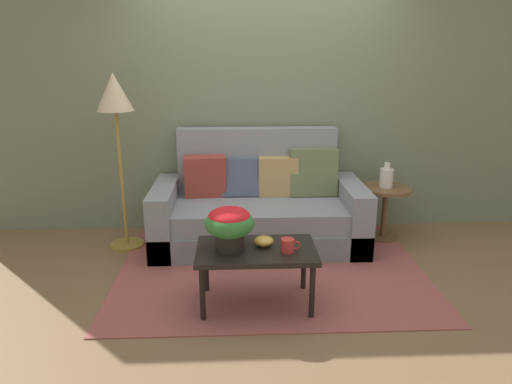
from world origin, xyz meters
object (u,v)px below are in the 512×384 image
object	(u,v)px
coffee_table	(256,255)
table_vase	(386,177)
side_table	(385,203)
snack_bowl	(264,241)
coffee_mug	(288,245)
floor_lamp	(115,107)
potted_plant	(229,224)
couch	(259,209)

from	to	relation	value
coffee_table	table_vase	xyz separation A→B (m)	(1.33, 1.23, 0.23)
side_table	snack_bowl	xyz separation A→B (m)	(-1.28, -1.17, 0.12)
side_table	snack_bowl	bearing A→B (deg)	-137.53
snack_bowl	coffee_mug	bearing A→B (deg)	-33.54
floor_lamp	table_vase	world-z (taller)	floor_lamp
potted_plant	coffee_mug	size ratio (longest dim) A/B	2.53
couch	potted_plant	distance (m)	1.25
floor_lamp	potted_plant	size ratio (longest dim) A/B	4.68
couch	side_table	world-z (taller)	couch
side_table	floor_lamp	bearing A→B (deg)	-177.86
side_table	coffee_table	bearing A→B (deg)	-137.73
potted_plant	coffee_table	bearing A→B (deg)	1.17
side_table	floor_lamp	xyz separation A→B (m)	(-2.54, -0.10, 0.97)
table_vase	floor_lamp	bearing A→B (deg)	-177.50
couch	floor_lamp	size ratio (longest dim) A/B	1.22
snack_bowl	potted_plant	bearing A→B (deg)	-169.21
side_table	floor_lamp	world-z (taller)	floor_lamp
table_vase	snack_bowl	bearing A→B (deg)	-136.96
couch	side_table	distance (m)	1.26
table_vase	side_table	bearing A→B (deg)	-61.12
coffee_table	coffee_mug	xyz separation A→B (m)	(0.22, -0.07, 0.10)
snack_bowl	table_vase	world-z (taller)	table_vase
potted_plant	table_vase	distance (m)	1.96
coffee_mug	coffee_table	bearing A→B (deg)	163.31
snack_bowl	side_table	bearing A→B (deg)	42.47
side_table	table_vase	xyz separation A→B (m)	(-0.01, 0.02, 0.26)
table_vase	coffee_mug	bearing A→B (deg)	-130.47
coffee_table	couch	bearing A→B (deg)	86.22
floor_lamp	snack_bowl	bearing A→B (deg)	-40.54
coffee_mug	table_vase	bearing A→B (deg)	49.53
floor_lamp	side_table	bearing A→B (deg)	2.14
floor_lamp	coffee_mug	world-z (taller)	floor_lamp
potted_plant	coffee_mug	distance (m)	0.44
coffee_table	floor_lamp	world-z (taller)	floor_lamp
couch	snack_bowl	world-z (taller)	couch
couch	floor_lamp	xyz separation A→B (m)	(-1.28, -0.06, 1.00)
side_table	potted_plant	world-z (taller)	potted_plant
coffee_table	coffee_mug	size ratio (longest dim) A/B	6.25
potted_plant	table_vase	bearing A→B (deg)	39.12
table_vase	coffee_table	bearing A→B (deg)	-137.17
floor_lamp	couch	bearing A→B (deg)	2.68
coffee_table	floor_lamp	distance (m)	1.89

